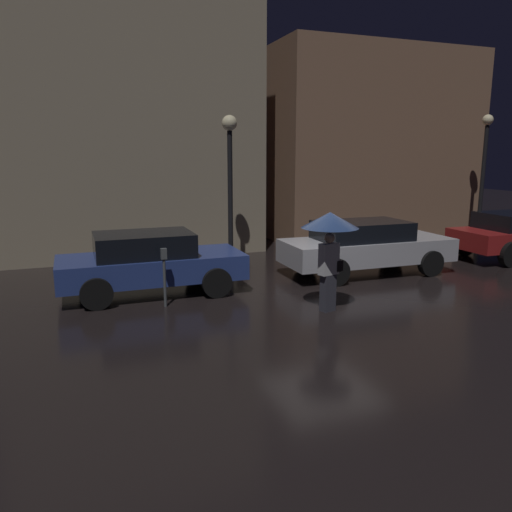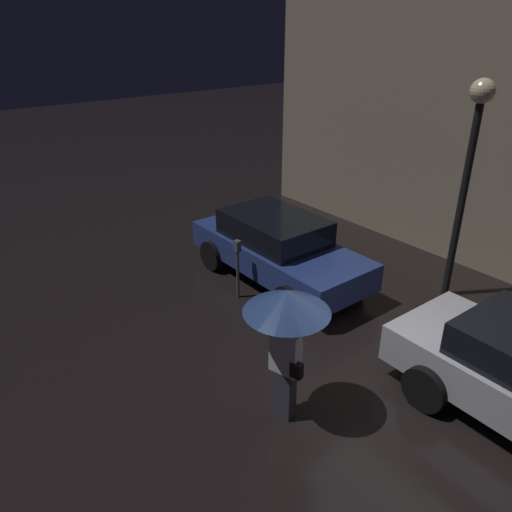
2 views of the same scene
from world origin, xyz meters
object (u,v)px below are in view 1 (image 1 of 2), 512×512
parking_meter (164,271)px  parked_car_blue (150,262)px  street_lamp_near (230,161)px  pedestrian_with_umbrella (330,231)px  parked_car_silver (366,246)px  street_lamp_far (484,160)px

parking_meter → parked_car_blue: bearing=96.2°
street_lamp_near → parked_car_blue: bearing=-139.7°
street_lamp_near → pedestrian_with_umbrella: bearing=-83.7°
pedestrian_with_umbrella → street_lamp_near: street_lamp_near is taller
parking_meter → street_lamp_near: (2.49, 3.34, 2.15)m
parked_car_blue → parked_car_silver: size_ratio=0.90×
parked_car_silver → parking_meter: size_ratio=3.68×
pedestrian_with_umbrella → street_lamp_far: size_ratio=0.45×
street_lamp_near → street_lamp_far: (9.44, 0.46, -0.02)m
parked_car_silver → street_lamp_far: (6.44, 2.72, 2.14)m
parking_meter → street_lamp_far: 12.70m
parking_meter → pedestrian_with_umbrella: bearing=-25.4°
parked_car_blue → pedestrian_with_umbrella: pedestrian_with_umbrella is taller
pedestrian_with_umbrella → street_lamp_near: size_ratio=0.48×
parked_car_silver → street_lamp_far: 7.31m
parking_meter → street_lamp_far: (11.93, 3.80, 2.12)m
street_lamp_far → pedestrian_with_umbrella: bearing=-149.6°
pedestrian_with_umbrella → street_lamp_far: bearing=-165.2°
parked_car_blue → street_lamp_near: (2.61, 2.22, 2.17)m
parked_car_blue → street_lamp_far: 12.53m
parked_car_blue → street_lamp_far: street_lamp_far is taller
street_lamp_near → street_lamp_far: bearing=2.8°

